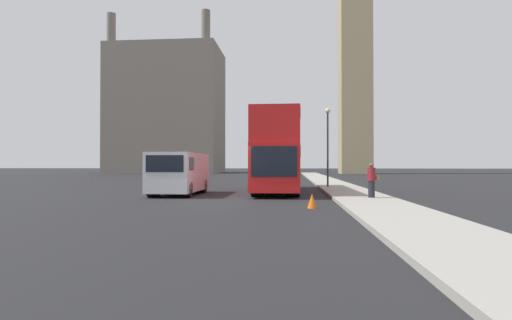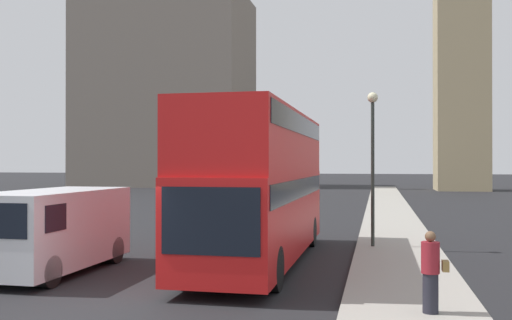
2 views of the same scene
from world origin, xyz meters
name	(u,v)px [view 2 (image 2 of 2)]	position (x,y,z in m)	size (l,w,h in m)	color
ground_plane	(91,310)	(0.00, 0.00, 0.00)	(300.00, 300.00, 0.00)	black
building_block_distant	(166,92)	(-21.58, 60.29, 12.43)	(21.32, 13.61, 30.18)	slate
red_double_decker_bus	(261,180)	(2.30, 6.13, 2.50)	(2.49, 10.62, 4.50)	red
white_van	(51,229)	(-2.94, 3.30, 1.21)	(2.21, 5.12, 2.25)	silver
pedestrian	(431,272)	(6.73, 0.63, 0.93)	(0.51, 0.35, 1.56)	#23232D
street_lamp	(373,144)	(5.56, 9.30, 3.66)	(0.36, 0.36, 5.29)	#2D332D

